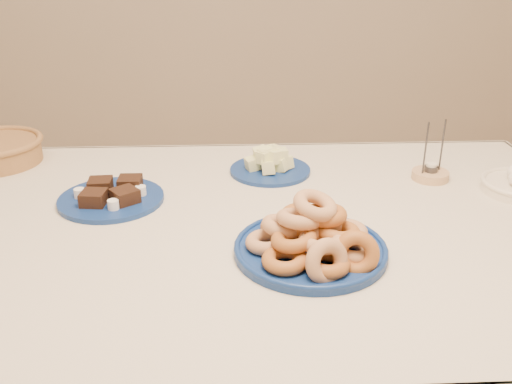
{
  "coord_description": "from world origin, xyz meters",
  "views": [
    {
      "loc": [
        -0.05,
        -1.2,
        1.36
      ],
      "look_at": [
        0.0,
        -0.05,
        0.85
      ],
      "focal_mm": 40.0,
      "sensor_mm": 36.0,
      "label": 1
    }
  ],
  "objects_px": {
    "donut_platter": "(313,240)",
    "dining_table": "(255,261)",
    "melon_plate": "(270,164)",
    "candle_holder": "(430,174)",
    "brownie_plate": "(112,196)"
  },
  "relations": [
    {
      "from": "dining_table",
      "to": "candle_holder",
      "type": "height_order",
      "value": "candle_holder"
    },
    {
      "from": "melon_plate",
      "to": "dining_table",
      "type": "bearing_deg",
      "value": -100.19
    },
    {
      "from": "donut_platter",
      "to": "melon_plate",
      "type": "xyz_separation_m",
      "value": [
        -0.06,
        0.47,
        -0.01
      ]
    },
    {
      "from": "donut_platter",
      "to": "dining_table",
      "type": "bearing_deg",
      "value": 125.47
    },
    {
      "from": "dining_table",
      "to": "melon_plate",
      "type": "distance_m",
      "value": 0.34
    },
    {
      "from": "dining_table",
      "to": "candle_holder",
      "type": "distance_m",
      "value": 0.56
    },
    {
      "from": "melon_plate",
      "to": "brownie_plate",
      "type": "height_order",
      "value": "melon_plate"
    },
    {
      "from": "melon_plate",
      "to": "candle_holder",
      "type": "xyz_separation_m",
      "value": [
        0.44,
        -0.07,
        -0.01
      ]
    },
    {
      "from": "dining_table",
      "to": "brownie_plate",
      "type": "xyz_separation_m",
      "value": [
        -0.36,
        0.13,
        0.12
      ]
    },
    {
      "from": "dining_table",
      "to": "candle_holder",
      "type": "relative_size",
      "value": 10.17
    },
    {
      "from": "dining_table",
      "to": "donut_platter",
      "type": "relative_size",
      "value": 4.24
    },
    {
      "from": "melon_plate",
      "to": "brownie_plate",
      "type": "relative_size",
      "value": 0.71
    },
    {
      "from": "dining_table",
      "to": "melon_plate",
      "type": "relative_size",
      "value": 7.37
    },
    {
      "from": "brownie_plate",
      "to": "candle_holder",
      "type": "height_order",
      "value": "candle_holder"
    },
    {
      "from": "donut_platter",
      "to": "melon_plate",
      "type": "bearing_deg",
      "value": 97.05
    }
  ]
}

